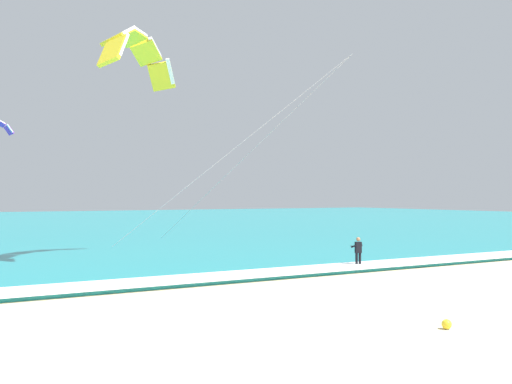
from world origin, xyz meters
TOP-DOWN VIEW (x-y plane):
  - sea at (0.00, 72.75)m, footprint 200.00×120.00m
  - surf_foam at (0.00, 13.75)m, footprint 200.00×2.60m
  - surfboard at (1.90, 14.19)m, footprint 0.70×1.46m
  - kitesurfer at (1.90, 14.21)m, footprint 0.58×0.58m
  - kite_primary at (-7.69, 23.08)m, footprint 12.48×11.66m
  - beach_ball at (-5.00, 1.78)m, footprint 0.29×0.29m

SIDE VIEW (x-z plane):
  - surfboard at x=1.90m, z-range -0.02..0.07m
  - sea at x=0.00m, z-range 0.00..0.20m
  - beach_ball at x=-5.00m, z-range 0.00..0.29m
  - surf_foam at x=0.00m, z-range 0.20..0.24m
  - kitesurfer at x=1.90m, z-range 0.10..1.79m
  - kite_primary at x=-7.69m, z-range 6.27..18.89m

